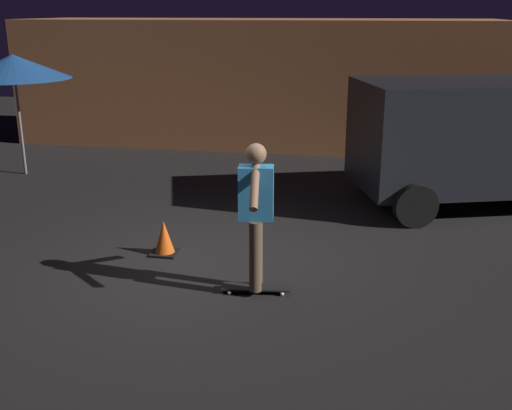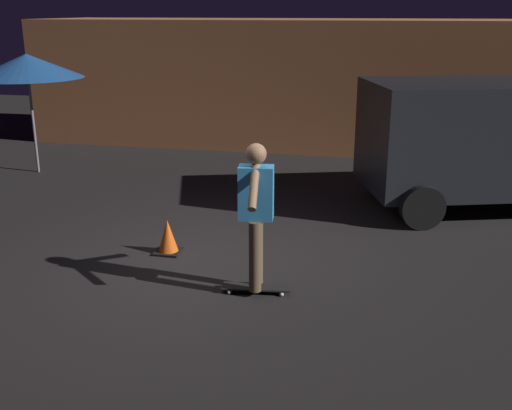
% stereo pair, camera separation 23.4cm
% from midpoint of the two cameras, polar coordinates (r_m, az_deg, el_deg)
% --- Properties ---
extents(ground_plane, '(28.00, 28.00, 0.00)m').
position_cam_midpoint_polar(ground_plane, '(7.88, -6.03, -5.65)').
color(ground_plane, black).
extents(low_building, '(11.14, 3.09, 2.88)m').
position_cam_midpoint_polar(low_building, '(15.23, -0.31, 11.41)').
color(low_building, '#C67A47').
rests_on(low_building, ground_plane).
extents(parked_van, '(4.96, 3.37, 2.03)m').
position_cam_midpoint_polar(parked_van, '(10.80, 21.05, 6.13)').
color(parked_van, black).
rests_on(parked_van, ground_plane).
extents(patio_umbrella, '(2.10, 2.10, 2.30)m').
position_cam_midpoint_polar(patio_umbrella, '(12.71, -22.02, 11.77)').
color(patio_umbrella, slate).
rests_on(patio_umbrella, ground_plane).
extents(skateboard_ridden, '(0.80, 0.29, 0.07)m').
position_cam_midpoint_polar(skateboard_ridden, '(7.13, -0.95, -7.64)').
color(skateboard_ridden, black).
rests_on(skateboard_ridden, ground_plane).
extents(skater, '(0.40, 0.99, 1.67)m').
position_cam_midpoint_polar(skater, '(6.77, -0.99, -0.11)').
color(skater, brown).
rests_on(skater, skateboard_ridden).
extents(traffic_cone, '(0.34, 0.34, 0.46)m').
position_cam_midpoint_polar(traffic_cone, '(8.24, -9.29, -3.12)').
color(traffic_cone, black).
rests_on(traffic_cone, ground_plane).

